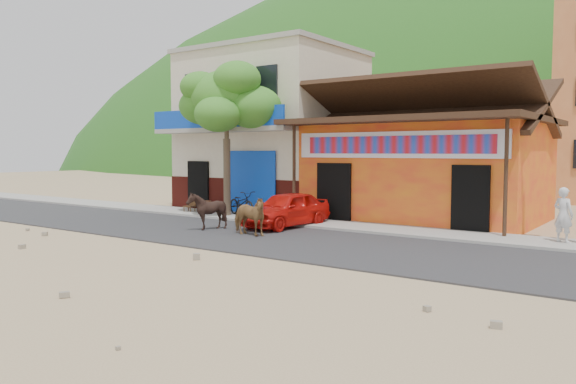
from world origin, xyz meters
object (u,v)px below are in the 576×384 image
object	(u,v)px
cow_tan	(248,216)
tree	(227,139)
cafe_chair_left	(189,201)
cafe_chair_right	(205,201)
red_car	(286,209)
pedestrian	(563,215)
scooter	(242,203)
cow_dark	(207,211)

from	to	relation	value
cow_tan	tree	bearing A→B (deg)	52.75
cafe_chair_left	cafe_chair_right	size ratio (longest dim) A/B	0.95
cow_tan	cafe_chair_right	distance (m)	6.28
cafe_chair_left	red_car	bearing A→B (deg)	-20.70
tree	cafe_chair_left	xyz separation A→B (m)	(-2.18, 0.08, -2.57)
pedestrian	cafe_chair_left	world-z (taller)	pedestrian
cafe_chair_left	cafe_chair_right	world-z (taller)	cafe_chair_right
tree	pedestrian	xyz separation A→B (m)	(12.01, 0.36, -2.24)
red_car	scooter	world-z (taller)	red_car
scooter	cow_dark	bearing A→B (deg)	-137.71
cow_dark	pedestrian	world-z (taller)	pedestrian
scooter	tree	bearing A→B (deg)	126.73
tree	red_car	size ratio (longest dim) A/B	1.68
scooter	cafe_chair_left	bearing A→B (deg)	112.66
tree	pedestrian	distance (m)	12.22
tree	cafe_chair_right	bearing A→B (deg)	171.94
cow_tan	scooter	world-z (taller)	cow_tan
scooter	cafe_chair_right	xyz separation A→B (m)	(-2.00, 0.03, -0.03)
cow_tan	scooter	distance (m)	4.74
red_car	cafe_chair_left	distance (m)	5.88
cow_dark	red_car	xyz separation A→B (m)	(1.70, 2.12, -0.02)
red_car	cow_dark	bearing A→B (deg)	-124.42
pedestrian	cow_tan	bearing A→B (deg)	48.46
cow_dark	scooter	bearing A→B (deg)	172.75
cafe_chair_right	tree	bearing A→B (deg)	-34.53
tree	pedestrian	world-z (taller)	tree
cow_tan	cow_dark	distance (m)	1.92
scooter	cafe_chair_left	world-z (taller)	scooter
cow_tan	cafe_chair_right	xyz separation A→B (m)	(-5.22, 3.50, -0.07)
pedestrian	cafe_chair_right	xyz separation A→B (m)	(-13.41, -0.16, -0.31)
red_car	pedestrian	bearing A→B (deg)	13.40
pedestrian	cafe_chair_right	distance (m)	13.42
cafe_chair_right	scooter	bearing A→B (deg)	-27.23
tree	scooter	bearing A→B (deg)	16.00
tree	cafe_chair_right	size ratio (longest dim) A/B	6.66
cow_tan	cow_dark	bearing A→B (deg)	88.31
cow_tan	cafe_chair_left	xyz separation A→B (m)	(-6.00, 3.38, -0.10)
scooter	pedestrian	xyz separation A→B (m)	(11.41, 0.19, 0.28)
cow_dark	cafe_chair_left	size ratio (longest dim) A/B	1.47
cafe_chair_right	cow_tan	bearing A→B (deg)	-60.35
pedestrian	cafe_chair_left	distance (m)	14.20
tree	pedestrian	size ratio (longest dim) A/B	3.94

